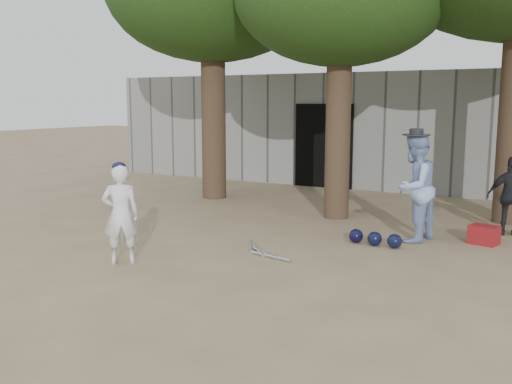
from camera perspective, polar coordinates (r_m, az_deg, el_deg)
The scene contains 8 objects.
ground at distance 8.02m, azimuth -7.33°, elevation -7.36°, with size 70.00×70.00×0.00m, color #937C5E.
boy_player at distance 8.17m, azimuth -13.38°, elevation -2.19°, with size 0.51×0.33×1.40m, color white.
spectator_blue at distance 9.54m, azimuth 15.52°, elevation 0.42°, with size 0.86×0.67×1.76m, color #91A8E0.
spectator_dark at distance 10.55m, azimuth 24.24°, elevation -0.39°, with size 0.79×0.33×1.35m, color black.
red_bag at distance 9.83m, azimuth 21.84°, elevation -4.00°, with size 0.42×0.32×0.30m, color maroon.
back_building at distance 17.14m, azimuth 13.83°, elevation 6.23°, with size 16.00×5.24×3.00m.
helmet_row at distance 9.22m, azimuth 11.80°, elevation -4.58°, with size 0.87×0.27×0.23m.
bat_pile at distance 8.63m, azimuth 0.48°, elevation -5.93°, with size 1.11×0.78×0.06m.
Camera 1 is at (4.64, -6.14, 2.25)m, focal length 40.00 mm.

